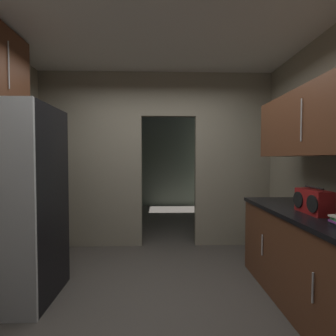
{
  "coord_description": "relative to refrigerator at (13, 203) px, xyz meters",
  "views": [
    {
      "loc": [
        0.07,
        -2.28,
        1.38
      ],
      "look_at": [
        0.15,
        0.54,
        1.28
      ],
      "focal_mm": 27.03,
      "sensor_mm": 36.0,
      "label": 1
    }
  ],
  "objects": [
    {
      "name": "refrigerator",
      "position": [
        0.0,
        0.0,
        0.0
      ],
      "size": [
        0.79,
        0.8,
        1.89
      ],
      "color": "black",
      "rests_on": "ground"
    },
    {
      "name": "upper_cabinet_counterside",
      "position": [
        2.84,
        -0.32,
        0.77
      ],
      "size": [
        0.36,
        1.82,
        0.62
      ],
      "color": "brown"
    },
    {
      "name": "kitchen_overhead_slab",
      "position": [
        1.37,
        0.31,
        1.81
      ],
      "size": [
        4.01,
        7.49,
        0.06
      ],
      "primitive_type": "cube",
      "color": "silver"
    },
    {
      "name": "adjoining_room_shell",
      "position": [
        1.37,
        3.86,
        0.42
      ],
      "size": [
        3.61,
        3.52,
        2.73
      ],
      "color": "gray",
      "rests_on": "ground"
    },
    {
      "name": "boombox",
      "position": [
        2.81,
        -0.28,
        0.05
      ],
      "size": [
        0.16,
        0.37,
        0.24
      ],
      "color": "maroon",
      "rests_on": "lower_cabinet_run"
    },
    {
      "name": "lower_cabinet_run",
      "position": [
        2.84,
        -0.32,
        -0.5
      ],
      "size": [
        0.67,
        2.03,
        0.89
      ],
      "color": "brown",
      "rests_on": "ground"
    },
    {
      "name": "kitchen_partition",
      "position": [
        1.33,
        1.53,
        0.49
      ],
      "size": [
        3.61,
        0.12,
        2.73
      ],
      "color": "gray",
      "rests_on": "ground"
    },
    {
      "name": "ground",
      "position": [
        1.37,
        -0.22,
        -0.95
      ],
      "size": [
        20.0,
        20.0,
        0.0
      ],
      "primitive_type": "plane",
      "color": "#47423D"
    }
  ]
}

